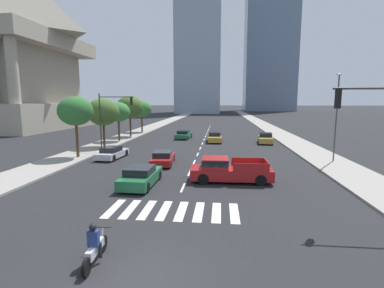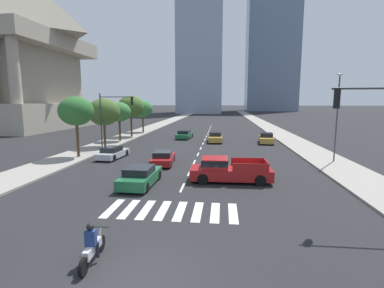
{
  "view_description": "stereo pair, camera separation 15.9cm",
  "coord_description": "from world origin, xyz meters",
  "px_view_note": "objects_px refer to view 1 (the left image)",
  "views": [
    {
      "loc": [
        2.4,
        -8.07,
        5.58
      ],
      "look_at": [
        0.0,
        15.92,
        2.0
      ],
      "focal_mm": 26.91,
      "sensor_mm": 36.0,
      "label": 1
    },
    {
      "loc": [
        2.56,
        -8.06,
        5.58
      ],
      "look_at": [
        0.0,
        15.92,
        2.0
      ],
      "focal_mm": 26.91,
      "sensor_mm": 36.0,
      "label": 2
    }
  ],
  "objects_px": {
    "street_tree_second": "(103,112)",
    "motorcycle_lead": "(95,247)",
    "sedan_gold_2": "(214,138)",
    "street_tree_third": "(118,112)",
    "sedan_gold_1": "(265,138)",
    "pickup_truck": "(227,170)",
    "street_lamp_east": "(337,112)",
    "traffic_signal_far": "(112,112)",
    "sedan_green_3": "(141,176)",
    "street_tree_fifth": "(142,109)",
    "sedan_silver_4": "(112,153)",
    "street_tree_fourth": "(130,107)",
    "sedan_red_0": "(163,158)",
    "sedan_green_5": "(184,135)",
    "street_tree_nearest": "(75,111)"
  },
  "relations": [
    {
      "from": "traffic_signal_far",
      "to": "sedan_green_5",
      "type": "bearing_deg",
      "value": 59.68
    },
    {
      "from": "street_tree_second",
      "to": "street_lamp_east",
      "type": "bearing_deg",
      "value": -14.43
    },
    {
      "from": "sedan_gold_1",
      "to": "street_tree_second",
      "type": "xyz_separation_m",
      "value": [
        -20.08,
        -5.93,
        3.69
      ]
    },
    {
      "from": "street_tree_second",
      "to": "sedan_red_0",
      "type": "bearing_deg",
      "value": -43.33
    },
    {
      "from": "motorcycle_lead",
      "to": "street_tree_fifth",
      "type": "distance_m",
      "value": 42.63
    },
    {
      "from": "traffic_signal_far",
      "to": "street_lamp_east",
      "type": "relative_size",
      "value": 0.8
    },
    {
      "from": "sedan_gold_1",
      "to": "traffic_signal_far",
      "type": "bearing_deg",
      "value": -61.5
    },
    {
      "from": "sedan_green_3",
      "to": "traffic_signal_far",
      "type": "distance_m",
      "value": 15.42
    },
    {
      "from": "motorcycle_lead",
      "to": "street_tree_fourth",
      "type": "bearing_deg",
      "value": 12.25
    },
    {
      "from": "motorcycle_lead",
      "to": "sedan_green_5",
      "type": "relative_size",
      "value": 0.47
    },
    {
      "from": "street_tree_nearest",
      "to": "street_tree_third",
      "type": "height_order",
      "value": "street_tree_nearest"
    },
    {
      "from": "street_lamp_east",
      "to": "sedan_gold_1",
      "type": "bearing_deg",
      "value": 109.39
    },
    {
      "from": "street_lamp_east",
      "to": "street_tree_second",
      "type": "relative_size",
      "value": 1.36
    },
    {
      "from": "sedan_gold_2",
      "to": "street_tree_fifth",
      "type": "relative_size",
      "value": 0.79
    },
    {
      "from": "sedan_silver_4",
      "to": "sedan_green_5",
      "type": "xyz_separation_m",
      "value": [
        5.06,
        15.94,
        0.02
      ]
    },
    {
      "from": "street_lamp_east",
      "to": "street_tree_fifth",
      "type": "relative_size",
      "value": 1.39
    },
    {
      "from": "sedan_green_3",
      "to": "sedan_gold_1",
      "type": "bearing_deg",
      "value": -26.68
    },
    {
      "from": "motorcycle_lead",
      "to": "sedan_silver_4",
      "type": "xyz_separation_m",
      "value": [
        -6.34,
        18.04,
        -0.03
      ]
    },
    {
      "from": "pickup_truck",
      "to": "sedan_green_5",
      "type": "xyz_separation_m",
      "value": [
        -6.06,
        23.08,
        -0.24
      ]
    },
    {
      "from": "sedan_silver_4",
      "to": "street_tree_third",
      "type": "height_order",
      "value": "street_tree_third"
    },
    {
      "from": "sedan_green_3",
      "to": "street_tree_fifth",
      "type": "distance_m",
      "value": 33.36
    },
    {
      "from": "motorcycle_lead",
      "to": "sedan_silver_4",
      "type": "bearing_deg",
      "value": 15.91
    },
    {
      "from": "traffic_signal_far",
      "to": "street_tree_fifth",
      "type": "height_order",
      "value": "traffic_signal_far"
    },
    {
      "from": "traffic_signal_far",
      "to": "street_tree_fifth",
      "type": "xyz_separation_m",
      "value": [
        -1.8,
        18.77,
        -0.18
      ]
    },
    {
      "from": "street_tree_second",
      "to": "motorcycle_lead",
      "type": "bearing_deg",
      "value": -68.19
    },
    {
      "from": "motorcycle_lead",
      "to": "sedan_green_5",
      "type": "xyz_separation_m",
      "value": [
        -1.28,
        33.98,
        -0.01
      ]
    },
    {
      "from": "sedan_green_3",
      "to": "street_tree_third",
      "type": "bearing_deg",
      "value": 25.14
    },
    {
      "from": "pickup_truck",
      "to": "sedan_gold_1",
      "type": "distance_m",
      "value": 20.18
    },
    {
      "from": "sedan_red_0",
      "to": "sedan_gold_1",
      "type": "height_order",
      "value": "sedan_gold_1"
    },
    {
      "from": "traffic_signal_far",
      "to": "street_lamp_east",
      "type": "xyz_separation_m",
      "value": [
        22.57,
        -4.45,
        0.25
      ]
    },
    {
      "from": "sedan_gold_2",
      "to": "traffic_signal_far",
      "type": "height_order",
      "value": "traffic_signal_far"
    },
    {
      "from": "pickup_truck",
      "to": "street_lamp_east",
      "type": "distance_m",
      "value": 12.79
    },
    {
      "from": "sedan_green_5",
      "to": "street_tree_third",
      "type": "relative_size",
      "value": 0.87
    },
    {
      "from": "sedan_gold_1",
      "to": "sedan_green_5",
      "type": "height_order",
      "value": "sedan_gold_1"
    },
    {
      "from": "street_tree_second",
      "to": "street_tree_third",
      "type": "relative_size",
      "value": 1.08
    },
    {
      "from": "sedan_red_0",
      "to": "street_tree_fourth",
      "type": "xyz_separation_m",
      "value": [
        -8.93,
        18.74,
        4.17
      ]
    },
    {
      "from": "sedan_gold_1",
      "to": "sedan_gold_2",
      "type": "distance_m",
      "value": 6.89
    },
    {
      "from": "sedan_green_5",
      "to": "street_tree_fifth",
      "type": "height_order",
      "value": "street_tree_fifth"
    },
    {
      "from": "street_tree_second",
      "to": "sedan_gold_2",
      "type": "bearing_deg",
      "value": 25.62
    },
    {
      "from": "sedan_green_3",
      "to": "street_tree_nearest",
      "type": "relative_size",
      "value": 0.77
    },
    {
      "from": "motorcycle_lead",
      "to": "street_tree_third",
      "type": "xyz_separation_m",
      "value": [
        -9.76,
        29.55,
        3.54
      ]
    },
    {
      "from": "pickup_truck",
      "to": "street_tree_second",
      "type": "relative_size",
      "value": 0.98
    },
    {
      "from": "sedan_silver_4",
      "to": "street_tree_third",
      "type": "distance_m",
      "value": 12.52
    },
    {
      "from": "sedan_silver_4",
      "to": "street_tree_fourth",
      "type": "bearing_deg",
      "value": 16.68
    },
    {
      "from": "sedan_red_0",
      "to": "sedan_green_3",
      "type": "distance_m",
      "value": 6.61
    },
    {
      "from": "pickup_truck",
      "to": "sedan_silver_4",
      "type": "relative_size",
      "value": 1.3
    },
    {
      "from": "street_tree_second",
      "to": "street_tree_fourth",
      "type": "distance_m",
      "value": 10.33
    },
    {
      "from": "motorcycle_lead",
      "to": "street_lamp_east",
      "type": "distance_m",
      "value": 23.63
    },
    {
      "from": "sedan_gold_1",
      "to": "street_tree_fourth",
      "type": "relative_size",
      "value": 0.69
    },
    {
      "from": "motorcycle_lead",
      "to": "sedan_red_0",
      "type": "relative_size",
      "value": 0.48
    }
  ]
}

